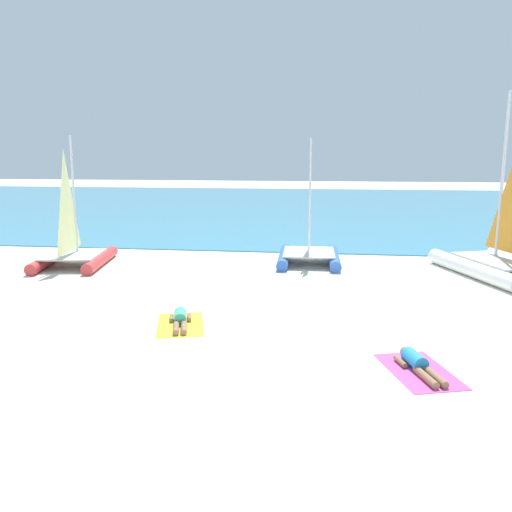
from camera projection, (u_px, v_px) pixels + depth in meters
The scene contains 9 objects.
ground_plane at pixel (272, 266), 19.78m from camera, with size 120.00×120.00×0.00m, color silver.
ocean_water at pixel (302, 206), 41.80m from camera, with size 120.00×40.00×0.05m, color teal.
sailboat_blue at pixel (309, 245), 20.14m from camera, with size 2.40×3.65×4.67m.
sailboat_red at pixel (73, 247), 19.66m from camera, with size 2.84×3.94×4.74m.
sailboat_white at pixel (508, 249), 18.03m from camera, with size 4.40×5.44×6.14m.
towel_left at pixel (180, 325), 13.01m from camera, with size 1.10×1.90×0.01m, color yellow.
sunbather_left at pixel (180, 319), 13.05m from camera, with size 0.78×1.55×0.30m.
towel_right at pixel (419, 371), 10.24m from camera, with size 1.10×1.90×0.01m, color #D84C99.
sunbather_right at pixel (418, 364), 10.28m from camera, with size 0.83×1.54×0.30m.
Camera 1 is at (2.01, -9.26, 4.11)m, focal length 37.59 mm.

